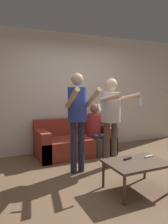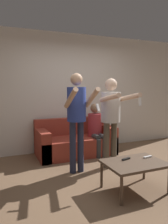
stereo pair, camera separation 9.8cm
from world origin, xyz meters
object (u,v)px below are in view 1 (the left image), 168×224
Objects in this scene: person_standing_left at (78,111)px; remote_far at (128,159)px; person_seated at (95,127)px; coffee_table at (136,164)px; remote_near at (149,156)px; person_standing_right at (112,112)px; couch at (75,142)px.

person_standing_left is 11.14× the size of remote_far.
person_seated is 1.80m from coffee_table.
coffee_table is (-0.24, -1.76, -0.22)m from person_seated.
remote_near is (0.30, 0.08, 0.05)m from coffee_table.
coffee_table is (-0.15, -0.94, -0.66)m from person_standing_right.
person_seated is at bearing 79.49° from remote_far.
person_standing_right reaches higher than couch.
couch is 1.30m from person_standing_right.
coffee_table is 5.59× the size of remote_near.
couch is 1.02× the size of person_standing_right.
remote_far is (-0.36, 0.05, 0.00)m from remote_near.
remote_far is at bearing -100.51° from person_seated.
person_standing_left is 2.00× the size of coffee_table.
couch is 0.57m from person_seated.
couch is 1.92m from remote_near.
person_seated reaches higher than remote_near.
person_standing_left is 1.28m from coffee_table.
remote_far is at bearing -60.77° from person_standing_left.
person_seated is at bearing 47.02° from person_standing_left.
person_standing_left is 11.20× the size of remote_near.
person_standing_left is 1.05× the size of person_standing_right.
person_standing_right reaches higher than person_seated.
person_standing_right is 1.06m from remote_near.
person_seated reaches higher than couch.
couch is at bearing 93.98° from remote_far.
couch is 1.81m from remote_far.
person_standing_right is 10.64× the size of remote_far.
person_standing_right is at bearing 99.76° from remote_near.
couch is 1.94m from coffee_table.
person_seated is 1.31× the size of coffee_table.
remote_near is 0.99× the size of remote_far.
remote_near is at bearing -80.24° from person_standing_right.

